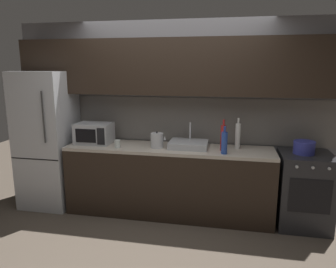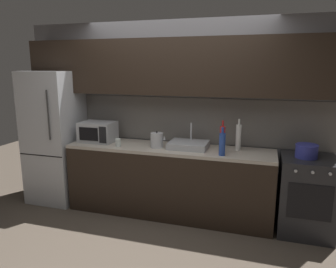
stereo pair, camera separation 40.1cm
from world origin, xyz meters
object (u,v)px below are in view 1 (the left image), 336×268
Objects in this scene: wine_bottle_white at (238,136)px; mug_clear at (117,144)px; cooking_pot at (304,147)px; kettle at (157,140)px; wine_bottle_red at (223,138)px; refrigerator at (48,139)px; oven_range at (304,190)px; microwave at (94,133)px; wine_bottle_blue at (224,142)px.

wine_bottle_white is 1.51m from mug_clear.
wine_bottle_white reaches higher than cooking_pot.
kettle is at bearing -170.88° from wine_bottle_white.
wine_bottle_white is 0.23m from wine_bottle_red.
refrigerator reaches higher than wine_bottle_red.
oven_range is 2.35m from mug_clear.
wine_bottle_red is 0.94m from cooking_pot.
microwave is at bearing 155.68° from mug_clear.
mug_clear is at bearing -176.14° from oven_range.
mug_clear is at bearing -24.32° from microwave.
wine_bottle_blue is at bearing -118.49° from wine_bottle_white.
refrigerator is 4.76× the size of wine_bottle_white.
kettle is at bearing -179.26° from wine_bottle_red.
oven_range is 1.14m from wine_bottle_blue.
wine_bottle_blue reaches higher than microwave.
refrigerator is 8.77× the size of kettle.
refrigerator is 2.05× the size of oven_range.
wine_bottle_white reaches higher than kettle.
wine_bottle_white reaches higher than mug_clear.
cooking_pot is at bearing -0.40° from microwave.
refrigerator reaches higher than oven_range.
oven_range is at bearing -0.02° from refrigerator.
oven_range is at bearing -7.62° from wine_bottle_white.
kettle is 0.54× the size of wine_bottle_white.
kettle is 0.86× the size of cooking_pot.
oven_range is 2.72× the size of wine_bottle_blue.
cooking_pot is at bearing 1.76° from kettle.
microwave is at bearing 1.55° from refrigerator.
refrigerator is at bearing 178.02° from kettle.
refrigerator is 2.40m from wine_bottle_blue.
cooking_pot is (2.63, -0.02, -0.06)m from microwave.
microwave is at bearing -177.32° from wine_bottle_white.
cooking_pot is (1.76, 0.05, -0.02)m from kettle.
wine_bottle_red is (-0.98, -0.04, 0.61)m from oven_range.
kettle is at bearing 171.21° from wine_bottle_blue.
kettle is at bearing -1.98° from refrigerator.
wine_bottle_white is 0.33m from wine_bottle_blue.
wine_bottle_blue reaches higher than oven_range.
mug_clear is at bearing 178.81° from wine_bottle_blue.
wine_bottle_white reaches higher than microwave.
refrigerator reaches higher than wine_bottle_blue.
refrigerator is at bearing 179.98° from oven_range.
cooking_pot is (0.94, 0.04, -0.09)m from wine_bottle_red.
refrigerator reaches higher than microwave.
oven_range is 2.32× the size of wine_bottle_white.
refrigerator reaches higher than mug_clear.
mug_clear reaches higher than oven_range.
wine_bottle_blue is at bearing -8.79° from kettle.
wine_bottle_blue is 0.14m from wine_bottle_red.
refrigerator is 18.16× the size of mug_clear.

